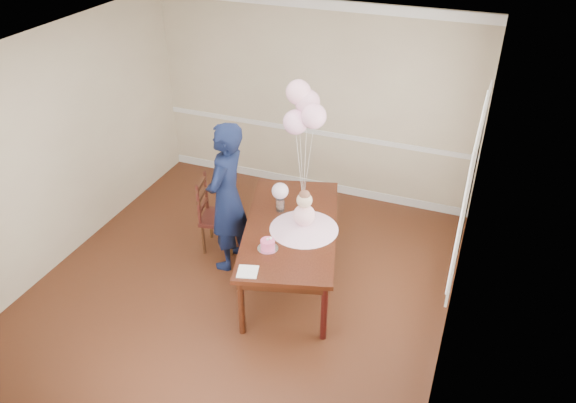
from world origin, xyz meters
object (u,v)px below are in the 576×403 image
Objects in this scene: birthday_cake at (268,244)px; dining_chair_seat at (219,218)px; woman at (227,197)px; dining_table_top at (291,227)px.

dining_chair_seat is at bearing 142.30° from birthday_cake.
dining_chair_seat is (-0.97, 0.75, -0.37)m from birthday_cake.
birthday_cake is 0.90m from woman.
birthday_cake is 0.36× the size of dining_chair_seat.
dining_chair_seat is (-1.04, 0.27, -0.29)m from dining_table_top.
dining_table_top is 0.49m from birthday_cake.
dining_table_top is 13.33× the size of birthday_cake.
dining_table_top is at bearing 81.80° from birthday_cake.
birthday_cake reaches higher than dining_table_top.
dining_chair_seat is at bearing 149.78° from dining_table_top.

